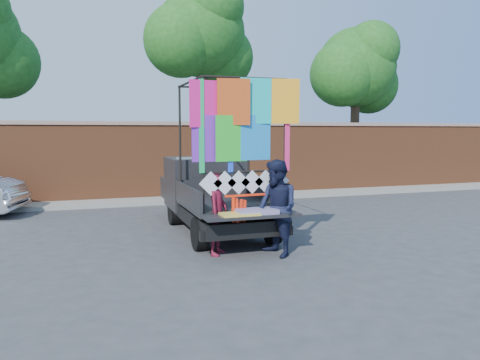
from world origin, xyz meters
name	(u,v)px	position (x,y,z in m)	size (l,w,h in m)	color
ground	(252,245)	(0.00, 0.00, 0.00)	(90.00, 90.00, 0.00)	#38383A
brick_wall	(182,160)	(0.00, 7.00, 1.33)	(30.00, 0.45, 2.61)	brown
curb	(186,199)	(0.00, 6.30, 0.06)	(30.00, 1.20, 0.12)	gray
tree_mid	(202,36)	(1.02, 8.12, 5.70)	(4.20, 3.30, 7.73)	#38281C
tree_right	(358,70)	(7.52, 8.12, 4.75)	(4.20, 3.30, 6.62)	#38281C
pickup_truck	(210,193)	(-0.34, 2.02, 0.83)	(2.07, 5.21, 3.28)	black
woman	(217,214)	(-0.85, -0.45, 0.76)	(0.56, 0.37, 1.53)	maroon
man	(277,208)	(0.15, -0.90, 0.89)	(0.87, 0.67, 1.78)	#141934
streamer_bundle	(242,205)	(-0.44, -0.68, 0.95)	(0.86, 0.10, 0.60)	#FF2E0D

